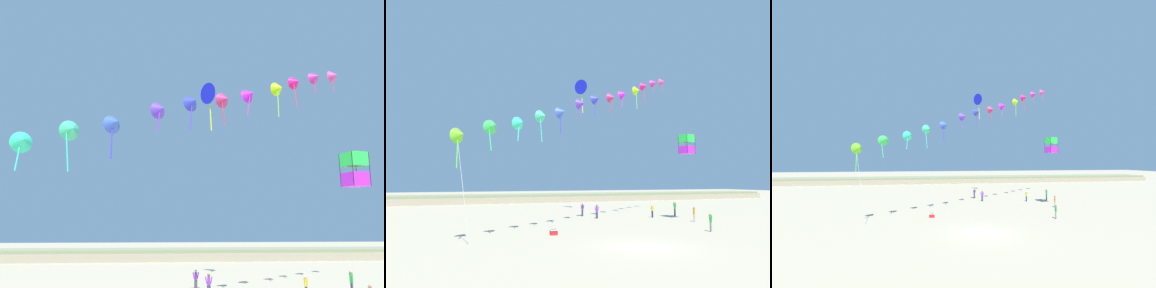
# 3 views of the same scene
# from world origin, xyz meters

# --- Properties ---
(ground_plane) EXTENTS (240.00, 240.00, 0.00)m
(ground_plane) POSITION_xyz_m (0.00, 0.00, 0.00)
(ground_plane) COLOR tan
(dune_ridge) EXTENTS (120.00, 9.32, 1.56)m
(dune_ridge) POSITION_xyz_m (0.00, 49.46, 0.78)
(dune_ridge) COLOR tan
(dune_ridge) RESTS_ON ground
(person_near_left) EXTENTS (0.54, 0.21, 1.54)m
(person_near_left) POSITION_xyz_m (3.88, 16.52, 0.89)
(person_near_left) COLOR #282D4C
(person_near_left) RESTS_ON ground
(person_near_right) EXTENTS (0.53, 0.21, 1.51)m
(person_near_right) POSITION_xyz_m (3.30, 19.57, 0.87)
(person_near_right) COLOR #474C56
(person_near_right) RESTS_ON ground
(person_mid_center) EXTENTS (0.20, 0.53, 1.50)m
(person_mid_center) POSITION_xyz_m (10.33, 15.23, 0.87)
(person_mid_center) COLOR #282D4C
(person_mid_center) RESTS_ON ground
(person_far_left) EXTENTS (0.37, 0.48, 1.53)m
(person_far_left) POSITION_xyz_m (12.10, 10.10, 0.89)
(person_far_left) COLOR gray
(person_far_left) RESTS_ON ground
(person_far_right) EXTENTS (0.24, 0.62, 1.75)m
(person_far_right) POSITION_xyz_m (13.81, 15.74, 1.01)
(person_far_right) COLOR #474C56
(person_far_right) RESTS_ON ground
(person_far_center) EXTENTS (0.21, 0.55, 1.56)m
(person_far_center) POSITION_xyz_m (8.81, 3.93, 0.90)
(person_far_center) COLOR gray
(person_far_center) RESTS_ON ground
(kite_banner_string) EXTENTS (28.94, 17.76, 18.97)m
(kite_banner_string) POSITION_xyz_m (2.47, 13.01, 12.71)
(kite_banner_string) COLOR #67D322
(large_kite_low_lead) EXTENTS (1.90, 2.20, 4.78)m
(large_kite_low_lead) POSITION_xyz_m (5.32, 24.86, 17.47)
(large_kite_low_lead) COLOR #141BCD
(large_kite_mid_trail) EXTENTS (1.48, 1.48, 2.10)m
(large_kite_mid_trail) POSITION_xyz_m (12.37, 11.25, 8.21)
(large_kite_mid_trail) COLOR #D227EB
(beach_cooler) EXTENTS (0.58, 0.41, 0.46)m
(beach_cooler) POSITION_xyz_m (-4.00, 6.80, 0.21)
(beach_cooler) COLOR red
(beach_cooler) RESTS_ON ground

